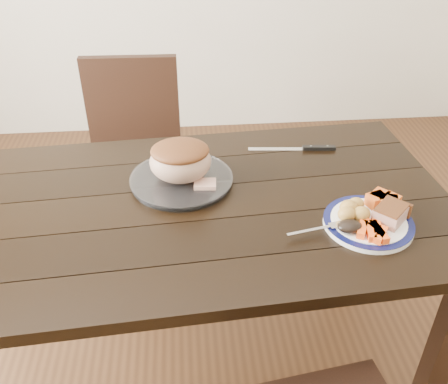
{
  "coord_description": "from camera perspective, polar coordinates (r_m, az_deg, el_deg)",
  "views": [
    {
      "loc": [
        -0.03,
        -1.27,
        1.66
      ],
      "look_at": [
        0.08,
        -0.02,
        0.8
      ],
      "focal_mm": 40.0,
      "sensor_mm": 36.0,
      "label": 1
    }
  ],
  "objects": [
    {
      "name": "dark_mushroom",
      "position": [
        1.45,
        14.17,
        -3.81
      ],
      "size": [
        0.07,
        0.05,
        0.03
      ],
      "primitive_type": "ellipsoid",
      "color": "black",
      "rests_on": "dinner_plate"
    },
    {
      "name": "dinner_plate",
      "position": [
        1.52,
        16.15,
        -3.45
      ],
      "size": [
        0.26,
        0.26,
        0.02
      ],
      "primitive_type": "cylinder",
      "color": "white",
      "rests_on": "dining_table"
    },
    {
      "name": "pork_slice",
      "position": [
        1.52,
        18.46,
        -2.41
      ],
      "size": [
        0.12,
        0.12,
        0.04
      ],
      "primitive_type": "cube",
      "rotation": [
        0.0,
        0.0,
        0.79
      ],
      "color": "tan",
      "rests_on": "dinner_plate"
    },
    {
      "name": "fork",
      "position": [
        1.45,
        10.95,
        -4.14
      ],
      "size": [
        0.18,
        0.05,
        0.0
      ],
      "rotation": [
        0.0,
        0.0,
        0.21
      ],
      "color": "silver",
      "rests_on": "dinner_plate"
    },
    {
      "name": "roasted_potatoes",
      "position": [
        1.5,
        14.56,
        -2.04
      ],
      "size": [
        0.1,
        0.1,
        0.05
      ],
      "color": "gold",
      "rests_on": "dinner_plate"
    },
    {
      "name": "serving_platter",
      "position": [
        1.65,
        -4.87,
        1.29
      ],
      "size": [
        0.33,
        0.33,
        0.02
      ],
      "primitive_type": "cylinder",
      "color": "white",
      "rests_on": "dining_table"
    },
    {
      "name": "plate_rim",
      "position": [
        1.52,
        16.2,
        -3.2
      ],
      "size": [
        0.26,
        0.26,
        0.02
      ],
      "primitive_type": "torus",
      "color": "#0B0F3A",
      "rests_on": "dinner_plate"
    },
    {
      "name": "carrot_batons",
      "position": [
        1.46,
        16.75,
        -4.24
      ],
      "size": [
        0.1,
        0.11,
        0.02
      ],
      "color": "#FF5515",
      "rests_on": "dinner_plate"
    },
    {
      "name": "cut_slice",
      "position": [
        1.6,
        -2.18,
        0.86
      ],
      "size": [
        0.07,
        0.06,
        0.02
      ],
      "primitive_type": "cube",
      "rotation": [
        0.0,
        0.0,
        -0.09
      ],
      "color": "tan",
      "rests_on": "serving_platter"
    },
    {
      "name": "dining_table",
      "position": [
        1.62,
        -2.9,
        -3.92
      ],
      "size": [
        1.66,
        1.01,
        0.75
      ],
      "rotation": [
        0.0,
        0.0,
        0.07
      ],
      "color": "black",
      "rests_on": "ground"
    },
    {
      "name": "roast_joint",
      "position": [
        1.61,
        -5.0,
        3.47
      ],
      "size": [
        0.2,
        0.17,
        0.13
      ],
      "primitive_type": "ellipsoid",
      "color": "tan",
      "rests_on": "serving_platter"
    },
    {
      "name": "ground",
      "position": [
        2.09,
        -2.35,
        -18.18
      ],
      "size": [
        4.0,
        4.0,
        0.0
      ],
      "primitive_type": "plane",
      "color": "#472B16",
      "rests_on": "ground"
    },
    {
      "name": "pumpkin_wedges",
      "position": [
        1.58,
        17.75,
        -0.96
      ],
      "size": [
        0.11,
        0.09,
        0.04
      ],
      "color": "orange",
      "rests_on": "dinner_plate"
    },
    {
      "name": "chair_far",
      "position": [
        2.32,
        -10.21,
        4.54
      ],
      "size": [
        0.43,
        0.44,
        0.93
      ],
      "rotation": [
        0.0,
        0.0,
        3.11
      ],
      "color": "black",
      "rests_on": "ground"
    },
    {
      "name": "carving_knife",
      "position": [
        1.86,
        9.61,
        4.96
      ],
      "size": [
        0.32,
        0.05,
        0.01
      ],
      "rotation": [
        0.0,
        0.0,
        -0.09
      ],
      "color": "silver",
      "rests_on": "dining_table"
    }
  ]
}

